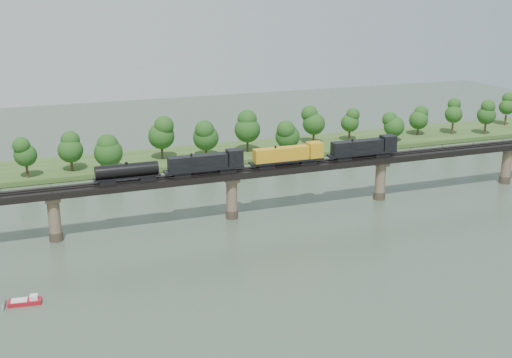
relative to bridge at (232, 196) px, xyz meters
name	(u,v)px	position (x,y,z in m)	size (l,w,h in m)	color
ground	(281,268)	(0.00, -30.00, -5.46)	(400.00, 400.00, 0.00)	#384739
far_bank	(177,158)	(0.00, 55.00, -4.66)	(300.00, 24.00, 1.60)	#325120
bridge	(232,196)	(0.00, 0.00, 0.00)	(236.00, 30.00, 11.50)	#473A2D
bridge_superstructure	(231,170)	(0.00, 0.00, 6.33)	(220.00, 4.90, 0.75)	black
far_treeline	(153,138)	(-8.21, 50.52, 3.37)	(289.06, 17.54, 13.60)	#382619
freight_train	(261,158)	(7.26, 0.00, 8.50)	(74.90, 2.92, 5.16)	black
motorboat	(25,301)	(-47.02, -28.17, -4.93)	(5.71, 2.62, 1.54)	maroon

